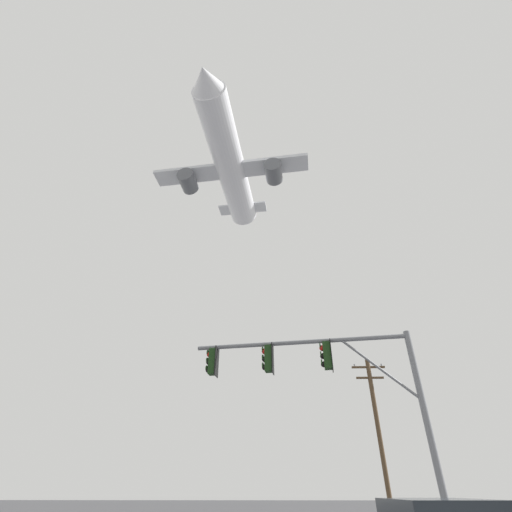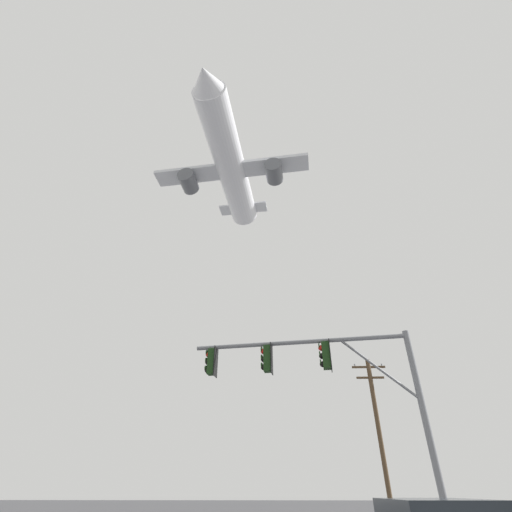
% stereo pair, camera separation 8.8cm
% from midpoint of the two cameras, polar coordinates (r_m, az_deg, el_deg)
% --- Properties ---
extents(signal_pole_near, '(7.37, 1.29, 6.27)m').
position_cam_midpoint_polar(signal_pole_near, '(12.99, 10.21, -17.92)').
color(signal_pole_near, slate).
rests_on(signal_pole_near, ground).
extents(utility_pole, '(2.20, 0.28, 9.20)m').
position_cam_midpoint_polar(utility_pole, '(26.17, 18.35, -24.13)').
color(utility_pole, brown).
rests_on(utility_pole, ground).
extents(airplane, '(22.29, 28.85, 7.85)m').
position_cam_midpoint_polar(airplane, '(54.01, -4.18, 13.99)').
color(airplane, white).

